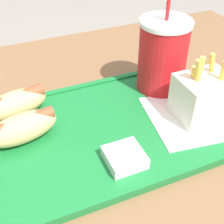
{
  "coord_description": "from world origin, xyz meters",
  "views": [
    {
      "loc": [
        -0.11,
        -0.34,
        1.14
      ],
      "look_at": [
        0.04,
        0.03,
        0.82
      ],
      "focal_mm": 50.0,
      "sensor_mm": 36.0,
      "label": 1
    }
  ],
  "objects": [
    {
      "name": "food_tray",
      "position": [
        0.04,
        0.03,
        0.78
      ],
      "size": [
        0.44,
        0.28,
        0.01
      ],
      "color": "#197233",
      "rests_on": "dining_table"
    },
    {
      "name": "paper_napkin",
      "position": [
        0.2,
        -0.0,
        0.79
      ],
      "size": [
        0.19,
        0.17,
        0.0
      ],
      "color": "white",
      "rests_on": "food_tray"
    },
    {
      "name": "soda_cup",
      "position": [
        0.18,
        0.11,
        0.86
      ],
      "size": [
        0.1,
        0.1,
        0.17
      ],
      "color": "red",
      "rests_on": "food_tray"
    },
    {
      "name": "hot_dog_far",
      "position": [
        -0.1,
        0.13,
        0.81
      ],
      "size": [
        0.12,
        0.08,
        0.05
      ],
      "color": "#DBB270",
      "rests_on": "food_tray"
    },
    {
      "name": "hot_dog_near",
      "position": [
        -0.1,
        0.06,
        0.81
      ],
      "size": [
        0.12,
        0.07,
        0.05
      ],
      "color": "#DBB270",
      "rests_on": "food_tray"
    },
    {
      "name": "fries_carton",
      "position": [
        0.2,
        0.0,
        0.83
      ],
      "size": [
        0.09,
        0.07,
        0.12
      ],
      "color": "silver",
      "rests_on": "food_tray"
    },
    {
      "name": "sauce_cup_mayo",
      "position": [
        0.03,
        -0.05,
        0.8
      ],
      "size": [
        0.06,
        0.06,
        0.02
      ],
      "color": "silver",
      "rests_on": "food_tray"
    }
  ]
}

